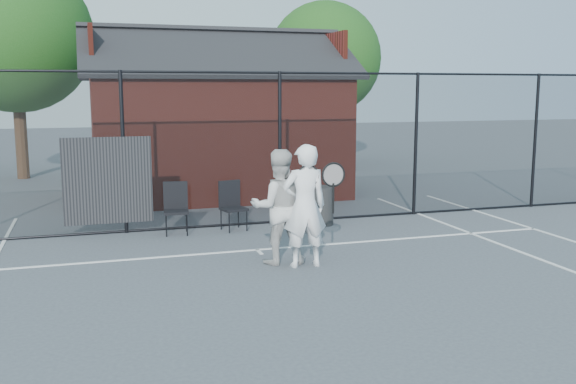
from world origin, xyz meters
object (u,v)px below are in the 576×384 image
object	(u,v)px
waste_bin	(320,206)
chair_right	(234,207)
chair_left	(176,209)
clubhouse	(216,131)
player_back	(279,207)
player_front	(305,206)

from	to	relation	value
waste_bin	chair_right	bearing A→B (deg)	180.00
chair_left	chair_right	xyz separation A→B (m)	(1.09, 0.00, -0.01)
clubhouse	chair_left	size ratio (longest dim) A/B	6.93
chair_left	waste_bin	size ratio (longest dim) A/B	1.23
chair_left	chair_right	bearing A→B (deg)	6.30
player_back	chair_left	bearing A→B (deg)	116.69
player_front	chair_left	world-z (taller)	player_front
waste_bin	player_back	bearing A→B (deg)	-122.92
clubhouse	player_front	xyz separation A→B (m)	(-0.06, -7.16, -0.67)
waste_bin	chair_left	bearing A→B (deg)	180.00
chair_right	waste_bin	size ratio (longest dim) A/B	1.20
player_back	chair_left	xyz separation A→B (m)	(-1.24, 2.47, -0.42)
player_front	player_back	xyz separation A→B (m)	(-0.32, 0.30, -0.05)
player_back	chair_right	world-z (taller)	player_back
chair_right	player_back	bearing A→B (deg)	-99.21
player_front	waste_bin	world-z (taller)	player_front
chair_left	chair_right	distance (m)	1.09
clubhouse	chair_right	bearing A→B (deg)	-96.92
clubhouse	player_front	world-z (taller)	clubhouse
chair_left	waste_bin	distance (m)	2.84
player_front	chair_left	bearing A→B (deg)	119.49
waste_bin	player_front	bearing A→B (deg)	-114.73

